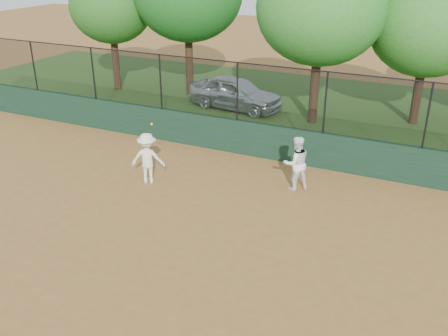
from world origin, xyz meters
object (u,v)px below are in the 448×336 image
at_px(player_main, 148,158).
at_px(tree_3, 428,27).
at_px(parked_car, 235,93).
at_px(player_second, 296,163).
at_px(tree_0, 111,6).
at_px(tree_2, 320,9).

distance_m(player_main, tree_3, 11.86).
relative_size(parked_car, player_second, 2.54).
xyz_separation_m(tree_0, tree_3, (14.14, 0.76, -0.15)).
bearing_deg(player_second, tree_3, -148.66).
relative_size(player_second, player_main, 0.79).
bearing_deg(player_second, tree_0, -71.77).
xyz_separation_m(parked_car, player_main, (0.64, -7.97, 0.08)).
relative_size(parked_car, tree_2, 0.64).
height_order(tree_2, tree_3, tree_2).
bearing_deg(player_main, player_second, 19.36).
xyz_separation_m(parked_car, player_second, (4.84, -6.49, 0.11)).
distance_m(player_second, tree_2, 7.25).
relative_size(tree_0, tree_2, 0.87).
relative_size(player_main, tree_0, 0.37).
distance_m(parked_car, tree_0, 7.52).
bearing_deg(tree_2, player_main, -111.35).
xyz_separation_m(player_main, tree_2, (2.98, 7.62, 3.68)).
height_order(player_second, tree_2, tree_2).
distance_m(tree_0, tree_2, 10.41).
xyz_separation_m(tree_2, tree_3, (3.77, 1.64, -0.62)).
relative_size(player_main, tree_3, 0.36).
height_order(parked_car, player_second, player_second).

